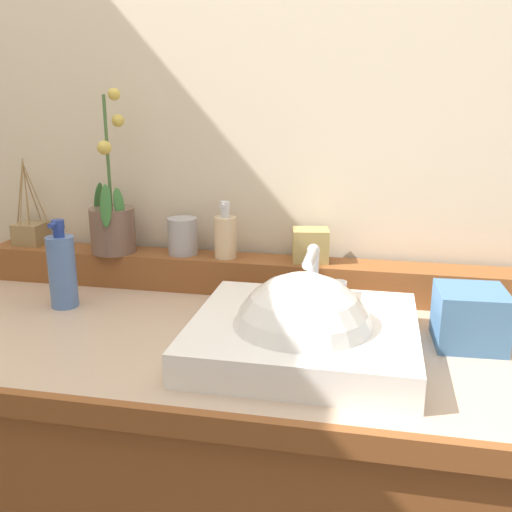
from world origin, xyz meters
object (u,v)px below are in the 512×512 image
Objects in this scene: reed_diffuser at (31,232)px; tissue_box at (470,317)px; tumbler_cup at (183,236)px; potted_plant at (112,221)px; sink_basin at (303,341)px; trinket_box at (310,245)px; soap_dispenser at (225,235)px; lotion_bottle at (62,270)px.

reed_diffuser is 1.11m from tissue_box.
tumbler_cup is 0.70m from tissue_box.
tumbler_cup is at bearing 161.23° from tissue_box.
tissue_box is at bearing -13.84° from potted_plant.
trinket_box is at bearing 94.61° from sink_basin.
soap_dispenser is at bearing 1.27° from potted_plant.
sink_basin is 0.59m from lotion_bottle.
lotion_bottle reaches higher than sink_basin.
reed_diffuser is (-0.54, 0.02, -0.02)m from soap_dispenser.
lotion_bottle is at bearing 177.98° from tissue_box.
potted_plant is 3.08× the size of tissue_box.
potted_plant is 0.18m from tumbler_cup.
tissue_box is (1.09, -0.24, -0.06)m from reed_diffuser.
potted_plant is at bearing 74.91° from lotion_bottle.
soap_dispenser is (-0.23, 0.32, 0.11)m from sink_basin.
trinket_box is (0.75, -0.01, 0.01)m from reed_diffuser.
tissue_box is at bearing 19.59° from sink_basin.
reed_diffuser is (-0.77, 0.35, 0.09)m from sink_basin.
sink_basin reaches higher than tissue_box.
soap_dispenser reaches higher than tissue_box.
soap_dispenser is 0.39m from lotion_bottle.
reed_diffuser is at bearing 167.78° from tissue_box.
potted_plant is 1.97× the size of lotion_bottle.
potted_plant is 0.26m from reed_diffuser.
sink_basin is at bearing -54.12° from soap_dispenser.
tissue_box is at bearing -12.22° from reed_diffuser.
trinket_box is at bearing 3.53° from soap_dispenser.
reed_diffuser is 0.29m from lotion_bottle.
soap_dispenser is at bearing 125.88° from sink_basin.
trinket_box is 0.41× the size of lotion_bottle.
trinket_box is (0.50, 0.02, -0.04)m from potted_plant.
lotion_bottle is 0.88m from tissue_box.
lotion_bottle is at bearing 166.01° from sink_basin.
trinket_box is at bearing -0.77° from reed_diffuser.
potted_plant is 2.88× the size of soap_dispenser.
sink_basin is at bearing -95.53° from trinket_box.
tissue_box is at bearing -18.77° from tumbler_cup.
trinket_box is 0.65× the size of tissue_box.
tumbler_cup is 1.09× the size of trinket_box.
trinket_box is at bearing 19.63° from lotion_bottle.
tissue_box is (0.88, -0.03, -0.03)m from lotion_bottle.
sink_basin is 0.85m from reed_diffuser.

